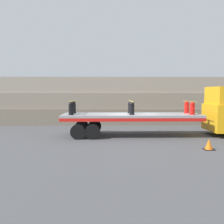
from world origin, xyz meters
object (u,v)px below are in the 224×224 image
flatbed_trailer (121,118)px  fire_hydrant_red_far_2 (187,107)px  fire_hydrant_red_near_2 (192,108)px  fire_hydrant_black_near_1 (132,108)px  fire_hydrant_black_far_1 (130,107)px  traffic_cone (209,144)px  fire_hydrant_black_far_0 (74,107)px  fire_hydrant_black_near_0 (71,109)px

flatbed_trailer → fire_hydrant_red_far_2: fire_hydrant_red_far_2 is taller
fire_hydrant_red_near_2 → fire_hydrant_red_far_2: size_ratio=1.00×
flatbed_trailer → fire_hydrant_black_near_1: size_ratio=10.84×
fire_hydrant_black_near_1 → flatbed_trailer: bearing=138.5°
fire_hydrant_black_far_1 → traffic_cone: (3.38, -4.46, -1.52)m
flatbed_trailer → fire_hydrant_black_far_1: fire_hydrant_black_far_1 is taller
fire_hydrant_black_far_0 → fire_hydrant_black_near_1: 3.85m
fire_hydrant_red_near_2 → traffic_cone: fire_hydrant_red_near_2 is taller
flatbed_trailer → fire_hydrant_red_near_2: (4.31, -0.55, 0.66)m
fire_hydrant_black_near_0 → fire_hydrant_black_near_1: bearing=0.0°
fire_hydrant_black_near_0 → fire_hydrant_black_near_1: (3.69, 0.00, 0.00)m
fire_hydrant_black_far_1 → traffic_cone: bearing=-52.8°
fire_hydrant_black_far_1 → fire_hydrant_black_near_1: bearing=-90.0°
flatbed_trailer → fire_hydrant_black_near_1: 1.05m
fire_hydrant_black_near_0 → fire_hydrant_red_near_2: same height
fire_hydrant_black_far_1 → traffic_cone: 5.80m
fire_hydrant_black_far_1 → flatbed_trailer: bearing=-138.5°
fire_hydrant_black_far_1 → fire_hydrant_red_near_2: (3.69, -1.09, 0.00)m
fire_hydrant_black_near_0 → fire_hydrant_black_far_0: size_ratio=1.00×
fire_hydrant_black_far_0 → traffic_cone: fire_hydrant_black_far_0 is taller
fire_hydrant_black_far_1 → fire_hydrant_red_far_2: bearing=0.0°
fire_hydrant_black_near_1 → fire_hydrant_red_far_2: (3.69, 1.09, 0.00)m
fire_hydrant_black_far_0 → fire_hydrant_red_near_2: (7.39, -1.09, 0.00)m
flatbed_trailer → traffic_cone: 5.66m
fire_hydrant_black_far_1 → fire_hydrant_red_far_2: size_ratio=1.00×
fire_hydrant_black_near_1 → fire_hydrant_red_near_2: (3.69, 0.00, 0.00)m
traffic_cone → flatbed_trailer: bearing=135.6°
fire_hydrant_red_near_2 → fire_hydrant_red_far_2: same height
flatbed_trailer → fire_hydrant_black_near_1: (0.62, -0.55, 0.66)m
fire_hydrant_black_near_1 → fire_hydrant_black_far_1: (0.00, 1.09, 0.00)m
fire_hydrant_black_far_0 → traffic_cone: (7.08, -4.46, -1.52)m
fire_hydrant_black_near_1 → fire_hydrant_black_near_0: bearing=180.0°
traffic_cone → fire_hydrant_red_near_2: bearing=84.8°
fire_hydrant_black_near_0 → fire_hydrant_black_far_1: (3.69, 1.09, 0.00)m
fire_hydrant_red_near_2 → traffic_cone: size_ratio=1.53×
fire_hydrant_black_far_1 → fire_hydrant_red_near_2: bearing=-16.5°
flatbed_trailer → fire_hydrant_black_far_0: size_ratio=10.84×
fire_hydrant_black_far_0 → fire_hydrant_black_far_1: same height
flatbed_trailer → fire_hydrant_black_far_1: (0.62, 0.55, 0.66)m
fire_hydrant_black_near_1 → fire_hydrant_black_far_1: size_ratio=1.00×
fire_hydrant_black_near_1 → traffic_cone: (3.38, -3.37, -1.52)m
flatbed_trailer → fire_hydrant_black_far_0: fire_hydrant_black_far_0 is taller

